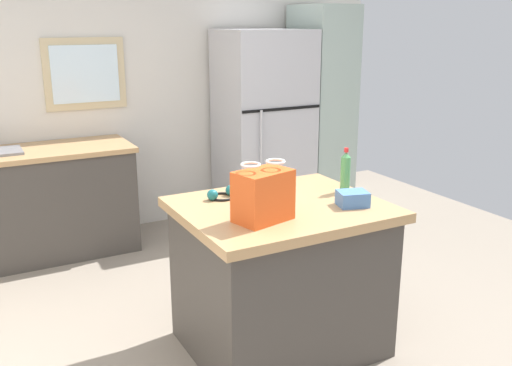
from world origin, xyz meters
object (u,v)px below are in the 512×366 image
shopping_bag (263,195)px  ear_defenders (222,194)px  refrigerator (264,127)px  tall_cabinet (321,110)px  bottle (345,172)px  kitchen_island (281,276)px  small_box (353,199)px

shopping_bag → ear_defenders: size_ratio=1.64×
refrigerator → ear_defenders: refrigerator is taller
refrigerator → shopping_bag: refrigerator is taller
tall_cabinet → bottle: size_ratio=7.49×
kitchen_island → tall_cabinet: tall_cabinet is taller
small_box → refrigerator: bearing=72.9°
bottle → ear_defenders: 0.74m
small_box → tall_cabinet: bearing=59.3°
bottle → tall_cabinet: bearing=58.9°
bottle → refrigerator: bearing=74.2°
refrigerator → bottle: 2.12m
ear_defenders → kitchen_island: bearing=-48.7°
refrigerator → bottle: bearing=-105.8°
small_box → bottle: bearing=62.4°
small_box → kitchen_island: bearing=149.1°
kitchen_island → shopping_bag: shopping_bag is taller
tall_cabinet → shopping_bag: size_ratio=6.27×
kitchen_island → refrigerator: bearing=63.5°
tall_cabinet → small_box: tall_cabinet is taller
ear_defenders → bottle: bearing=-18.8°
shopping_bag → bottle: 0.71m
shopping_bag → refrigerator: bearing=60.9°
bottle → small_box: bearing=-117.6°
tall_cabinet → small_box: bearing=-120.7°
kitchen_island → ear_defenders: size_ratio=5.72×
kitchen_island → tall_cabinet: size_ratio=0.56×
tall_cabinet → ear_defenders: (-1.93, -1.80, -0.10)m
refrigerator → small_box: (-0.70, -2.27, 0.03)m
kitchen_island → shopping_bag: 0.63m
refrigerator → shopping_bag: size_ratio=5.59×
shopping_bag → small_box: bearing=-2.7°
small_box → ear_defenders: small_box is taller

